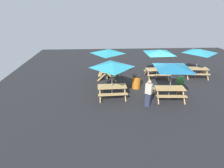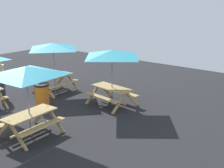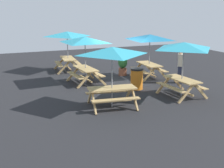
{
  "view_description": "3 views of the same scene",
  "coord_description": "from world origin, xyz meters",
  "px_view_note": "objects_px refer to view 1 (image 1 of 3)",
  "views": [
    {
      "loc": [
        3.94,
        11.34,
        5.42
      ],
      "look_at": [
        3.45,
        1.42,
        0.9
      ],
      "focal_mm": 28.0,
      "sensor_mm": 36.0,
      "label": 1
    },
    {
      "loc": [
        -5.95,
        -9.41,
        4.38
      ],
      "look_at": [
        3.62,
        -1.86,
        0.9
      ],
      "focal_mm": 50.0,
      "sensor_mm": 36.0,
      "label": 2
    },
    {
      "loc": [
        14.04,
        -6.28,
        3.79
      ],
      "look_at": [
        3.62,
        -1.86,
        0.9
      ],
      "focal_mm": 50.0,
      "sensor_mm": 36.0,
      "label": 3
    }
  ],
  "objects_px": {
    "picnic_table_0": "(199,53)",
    "trash_bin_orange": "(136,82)",
    "picnic_table_3": "(159,54)",
    "person_standing": "(149,93)",
    "picnic_table_1": "(108,54)",
    "potted_plant_0": "(180,83)",
    "picnic_table_2": "(112,67)",
    "picnic_table_4": "(173,69)"
  },
  "relations": [
    {
      "from": "picnic_table_0",
      "to": "trash_bin_orange",
      "type": "relative_size",
      "value": 2.38
    },
    {
      "from": "picnic_table_3",
      "to": "trash_bin_orange",
      "type": "height_order",
      "value": "picnic_table_3"
    },
    {
      "from": "person_standing",
      "to": "picnic_table_0",
      "type": "bearing_deg",
      "value": 78.11
    },
    {
      "from": "picnic_table_0",
      "to": "picnic_table_1",
      "type": "xyz_separation_m",
      "value": [
        7.13,
        -0.23,
        0.0
      ]
    },
    {
      "from": "trash_bin_orange",
      "to": "person_standing",
      "type": "distance_m",
      "value": 2.55
    },
    {
      "from": "potted_plant_0",
      "to": "trash_bin_orange",
      "type": "bearing_deg",
      "value": -12.21
    },
    {
      "from": "picnic_table_0",
      "to": "person_standing",
      "type": "bearing_deg",
      "value": 46.85
    },
    {
      "from": "picnic_table_0",
      "to": "person_standing",
      "type": "xyz_separation_m",
      "value": [
        4.96,
        4.33,
        -1.1
      ]
    },
    {
      "from": "picnic_table_0",
      "to": "picnic_table_2",
      "type": "relative_size",
      "value": 1.0
    },
    {
      "from": "picnic_table_2",
      "to": "potted_plant_0",
      "type": "distance_m",
      "value": 4.89
    },
    {
      "from": "picnic_table_1",
      "to": "potted_plant_0",
      "type": "distance_m",
      "value": 5.69
    },
    {
      "from": "picnic_table_4",
      "to": "person_standing",
      "type": "height_order",
      "value": "picnic_table_4"
    },
    {
      "from": "picnic_table_1",
      "to": "trash_bin_orange",
      "type": "distance_m",
      "value": 3.2
    },
    {
      "from": "picnic_table_2",
      "to": "trash_bin_orange",
      "type": "height_order",
      "value": "picnic_table_2"
    },
    {
      "from": "picnic_table_0",
      "to": "trash_bin_orange",
      "type": "distance_m",
      "value": 5.7
    },
    {
      "from": "potted_plant_0",
      "to": "picnic_table_0",
      "type": "bearing_deg",
      "value": -133.34
    },
    {
      "from": "picnic_table_1",
      "to": "picnic_table_2",
      "type": "height_order",
      "value": "same"
    },
    {
      "from": "person_standing",
      "to": "picnic_table_4",
      "type": "bearing_deg",
      "value": 65.96
    },
    {
      "from": "potted_plant_0",
      "to": "picnic_table_2",
      "type": "bearing_deg",
      "value": 7.32
    },
    {
      "from": "trash_bin_orange",
      "to": "potted_plant_0",
      "type": "relative_size",
      "value": 0.89
    },
    {
      "from": "picnic_table_2",
      "to": "trash_bin_orange",
      "type": "distance_m",
      "value": 2.62
    },
    {
      "from": "picnic_table_2",
      "to": "trash_bin_orange",
      "type": "bearing_deg",
      "value": -148.0
    },
    {
      "from": "picnic_table_3",
      "to": "potted_plant_0",
      "type": "relative_size",
      "value": 2.57
    },
    {
      "from": "picnic_table_3",
      "to": "trash_bin_orange",
      "type": "xyz_separation_m",
      "value": [
        1.98,
        1.81,
        -1.49
      ]
    },
    {
      "from": "picnic_table_0",
      "to": "picnic_table_3",
      "type": "relative_size",
      "value": 0.83
    },
    {
      "from": "picnic_table_1",
      "to": "potted_plant_0",
      "type": "bearing_deg",
      "value": 68.67
    },
    {
      "from": "picnic_table_3",
      "to": "potted_plant_0",
      "type": "xyz_separation_m",
      "value": [
        -0.89,
        2.43,
        -1.4
      ]
    },
    {
      "from": "picnic_table_0",
      "to": "picnic_table_3",
      "type": "xyz_separation_m",
      "value": [
        3.2,
        0.02,
        0.0
      ]
    },
    {
      "from": "picnic_table_4",
      "to": "potted_plant_0",
      "type": "height_order",
      "value": "picnic_table_4"
    },
    {
      "from": "picnic_table_0",
      "to": "person_standing",
      "type": "distance_m",
      "value": 6.68
    },
    {
      "from": "potted_plant_0",
      "to": "person_standing",
      "type": "height_order",
      "value": "person_standing"
    },
    {
      "from": "picnic_table_0",
      "to": "picnic_table_1",
      "type": "distance_m",
      "value": 7.13
    },
    {
      "from": "picnic_table_3",
      "to": "potted_plant_0",
      "type": "height_order",
      "value": "picnic_table_3"
    },
    {
      "from": "picnic_table_0",
      "to": "trash_bin_orange",
      "type": "bearing_deg",
      "value": 25.11
    },
    {
      "from": "picnic_table_2",
      "to": "trash_bin_orange",
      "type": "relative_size",
      "value": 2.38
    },
    {
      "from": "picnic_table_1",
      "to": "picnic_table_0",
      "type": "bearing_deg",
      "value": 95.89
    },
    {
      "from": "picnic_table_2",
      "to": "picnic_table_4",
      "type": "height_order",
      "value": "same"
    },
    {
      "from": "picnic_table_4",
      "to": "trash_bin_orange",
      "type": "relative_size",
      "value": 2.88
    },
    {
      "from": "picnic_table_3",
      "to": "picnic_table_4",
      "type": "bearing_deg",
      "value": 83.53
    },
    {
      "from": "picnic_table_0",
      "to": "picnic_table_4",
      "type": "relative_size",
      "value": 0.83
    },
    {
      "from": "picnic_table_2",
      "to": "picnic_table_3",
      "type": "bearing_deg",
      "value": -143.67
    },
    {
      "from": "picnic_table_1",
      "to": "picnic_table_4",
      "type": "distance_m",
      "value": 5.25
    }
  ]
}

